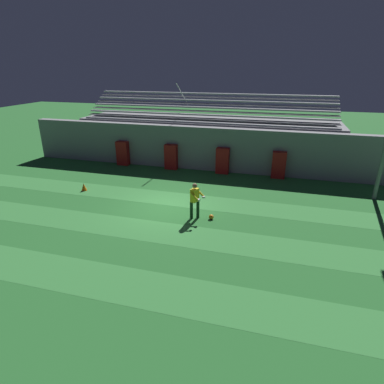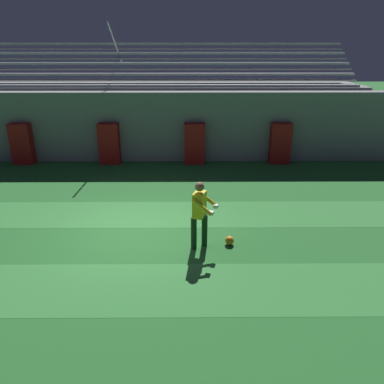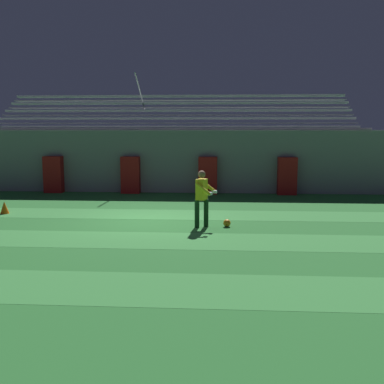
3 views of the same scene
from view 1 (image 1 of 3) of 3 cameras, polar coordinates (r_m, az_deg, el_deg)
name	(u,v)px [view 1 (image 1 of 3)]	position (r m, az deg, el deg)	size (l,w,h in m)	color
ground_plane	(165,207)	(15.77, -4.85, -2.60)	(80.00, 80.00, 0.00)	#286B2D
turf_stripe_near	(100,280)	(11.11, -15.96, -14.79)	(28.00, 1.76, 0.01)	#38843D
turf_stripe_mid	(144,230)	(13.72, -8.45, -6.66)	(28.00, 1.76, 0.01)	#38843D
turf_stripe_far	(172,199)	(16.67, -3.61, -1.19)	(28.00, 1.76, 0.01)	#38843D
back_wall	(198,148)	(21.21, 1.16, 7.82)	(24.00, 0.60, 2.80)	gray
padding_pillar_gate_left	(171,157)	(21.33, -3.74, 6.25)	(0.82, 0.44, 1.64)	maroon
padding_pillar_gate_right	(223,161)	(20.48, 5.45, 5.54)	(0.82, 0.44, 1.64)	maroon
padding_pillar_far_left	(123,153)	(22.71, -12.20, 6.75)	(0.82, 0.44, 1.64)	maroon
padding_pillar_far_right	(279,165)	(20.19, 15.17, 4.64)	(0.82, 0.44, 1.64)	maroon
bleacher_stand	(207,139)	(23.40, 2.63, 9.37)	(18.00, 4.05, 5.43)	gray
goalkeeper	(195,199)	(14.17, 0.54, -1.20)	(0.68, 0.69, 1.67)	#143319
soccer_ball	(211,217)	(14.45, 3.44, -4.44)	(0.22, 0.22, 0.22)	orange
traffic_cone	(84,187)	(18.63, -18.66, 0.86)	(0.30, 0.30, 0.42)	orange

